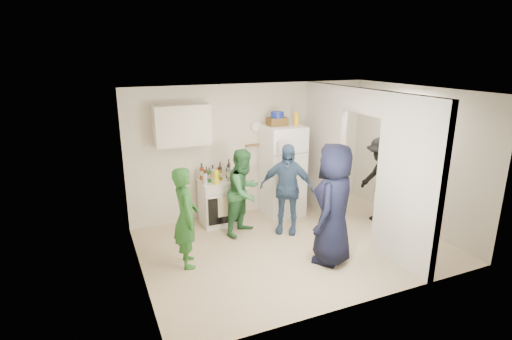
{
  "coord_description": "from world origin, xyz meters",
  "views": [
    {
      "loc": [
        -2.92,
        -5.17,
        3.05
      ],
      "look_at": [
        -0.51,
        0.4,
        1.25
      ],
      "focal_mm": 28.0,
      "sensor_mm": 36.0,
      "label": 1
    }
  ],
  "objects_px": {
    "person_navy": "(334,204)",
    "person_nook": "(381,181)",
    "stove": "(220,202)",
    "blue_bowl": "(277,115)",
    "person_denim": "(287,189)",
    "yellow_cup_stack_top": "(296,119)",
    "person_green_left": "(186,217)",
    "wicker_basket": "(277,122)",
    "person_green_center": "(244,192)",
    "fridge": "(282,171)"
  },
  "relations": [
    {
      "from": "yellow_cup_stack_top",
      "to": "person_nook",
      "type": "xyz_separation_m",
      "value": [
        1.24,
        -0.98,
        -1.06
      ]
    },
    {
      "from": "wicker_basket",
      "to": "person_green_left",
      "type": "xyz_separation_m",
      "value": [
        -2.08,
        -1.26,
        -1.06
      ]
    },
    {
      "from": "person_denim",
      "to": "person_nook",
      "type": "bearing_deg",
      "value": 26.11
    },
    {
      "from": "stove",
      "to": "person_green_center",
      "type": "bearing_deg",
      "value": -64.53
    },
    {
      "from": "person_green_left",
      "to": "person_green_center",
      "type": "xyz_separation_m",
      "value": [
        1.18,
        0.69,
        -0.0
      ]
    },
    {
      "from": "blue_bowl",
      "to": "person_green_center",
      "type": "height_order",
      "value": "blue_bowl"
    },
    {
      "from": "wicker_basket",
      "to": "person_green_center",
      "type": "bearing_deg",
      "value": -147.36
    },
    {
      "from": "person_navy",
      "to": "person_nook",
      "type": "bearing_deg",
      "value": 169.71
    },
    {
      "from": "wicker_basket",
      "to": "person_green_left",
      "type": "distance_m",
      "value": 2.66
    },
    {
      "from": "wicker_basket",
      "to": "yellow_cup_stack_top",
      "type": "relative_size",
      "value": 1.4
    },
    {
      "from": "person_navy",
      "to": "yellow_cup_stack_top",
      "type": "bearing_deg",
      "value": -140.44
    },
    {
      "from": "person_green_left",
      "to": "person_denim",
      "type": "distance_m",
      "value": 1.92
    },
    {
      "from": "yellow_cup_stack_top",
      "to": "person_green_center",
      "type": "bearing_deg",
      "value": -160.76
    },
    {
      "from": "yellow_cup_stack_top",
      "to": "stove",
      "type": "bearing_deg",
      "value": 174.99
    },
    {
      "from": "blue_bowl",
      "to": "person_green_center",
      "type": "relative_size",
      "value": 0.16
    },
    {
      "from": "wicker_basket",
      "to": "person_navy",
      "type": "height_order",
      "value": "wicker_basket"
    },
    {
      "from": "person_navy",
      "to": "person_nook",
      "type": "xyz_separation_m",
      "value": [
        1.62,
        0.89,
        -0.11
      ]
    },
    {
      "from": "fridge",
      "to": "person_denim",
      "type": "relative_size",
      "value": 1.1
    },
    {
      "from": "person_green_center",
      "to": "person_denim",
      "type": "relative_size",
      "value": 0.95
    },
    {
      "from": "yellow_cup_stack_top",
      "to": "person_navy",
      "type": "relative_size",
      "value": 0.14
    },
    {
      "from": "stove",
      "to": "fridge",
      "type": "relative_size",
      "value": 0.48
    },
    {
      "from": "person_green_left",
      "to": "person_green_center",
      "type": "height_order",
      "value": "person_green_left"
    },
    {
      "from": "wicker_basket",
      "to": "person_nook",
      "type": "distance_m",
      "value": 2.18
    },
    {
      "from": "fridge",
      "to": "person_nook",
      "type": "relative_size",
      "value": 1.08
    },
    {
      "from": "stove",
      "to": "person_denim",
      "type": "xyz_separation_m",
      "value": [
        0.95,
        -0.81,
        0.37
      ]
    },
    {
      "from": "fridge",
      "to": "person_green_center",
      "type": "distance_m",
      "value": 1.13
    },
    {
      "from": "person_green_left",
      "to": "person_nook",
      "type": "height_order",
      "value": "person_nook"
    },
    {
      "from": "person_green_left",
      "to": "person_denim",
      "type": "relative_size",
      "value": 0.95
    },
    {
      "from": "wicker_basket",
      "to": "person_denim",
      "type": "height_order",
      "value": "wicker_basket"
    },
    {
      "from": "yellow_cup_stack_top",
      "to": "person_denim",
      "type": "relative_size",
      "value": 0.16
    },
    {
      "from": "person_navy",
      "to": "person_nook",
      "type": "height_order",
      "value": "person_navy"
    },
    {
      "from": "fridge",
      "to": "person_green_left",
      "type": "xyz_separation_m",
      "value": [
        -2.18,
        -1.21,
        -0.12
      ]
    },
    {
      "from": "person_green_center",
      "to": "person_navy",
      "type": "xyz_separation_m",
      "value": [
        0.84,
        -1.44,
        0.16
      ]
    },
    {
      "from": "stove",
      "to": "person_nook",
      "type": "bearing_deg",
      "value": -22.11
    },
    {
      "from": "person_green_center",
      "to": "person_nook",
      "type": "height_order",
      "value": "person_nook"
    },
    {
      "from": "yellow_cup_stack_top",
      "to": "person_green_left",
      "type": "height_order",
      "value": "yellow_cup_stack_top"
    },
    {
      "from": "fridge",
      "to": "person_nook",
      "type": "height_order",
      "value": "fridge"
    },
    {
      "from": "yellow_cup_stack_top",
      "to": "person_navy",
      "type": "xyz_separation_m",
      "value": [
        -0.38,
        -1.87,
        -0.95
      ]
    },
    {
      "from": "fridge",
      "to": "person_green_center",
      "type": "relative_size",
      "value": 1.16
    },
    {
      "from": "wicker_basket",
      "to": "blue_bowl",
      "type": "height_order",
      "value": "blue_bowl"
    },
    {
      "from": "blue_bowl",
      "to": "person_green_left",
      "type": "distance_m",
      "value": 2.71
    },
    {
      "from": "person_green_center",
      "to": "person_nook",
      "type": "distance_m",
      "value": 2.52
    },
    {
      "from": "stove",
      "to": "yellow_cup_stack_top",
      "type": "xyz_separation_m",
      "value": [
        1.48,
        -0.13,
        1.45
      ]
    },
    {
      "from": "yellow_cup_stack_top",
      "to": "person_green_center",
      "type": "height_order",
      "value": "yellow_cup_stack_top"
    },
    {
      "from": "blue_bowl",
      "to": "person_green_left",
      "type": "xyz_separation_m",
      "value": [
        -2.08,
        -1.26,
        -1.19
      ]
    },
    {
      "from": "stove",
      "to": "person_green_center",
      "type": "xyz_separation_m",
      "value": [
        0.26,
        -0.55,
        0.33
      ]
    },
    {
      "from": "stove",
      "to": "blue_bowl",
      "type": "height_order",
      "value": "blue_bowl"
    },
    {
      "from": "blue_bowl",
      "to": "yellow_cup_stack_top",
      "type": "relative_size",
      "value": 0.96
    },
    {
      "from": "stove",
      "to": "wicker_basket",
      "type": "bearing_deg",
      "value": 0.99
    },
    {
      "from": "stove",
      "to": "yellow_cup_stack_top",
      "type": "bearing_deg",
      "value": -5.01
    }
  ]
}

